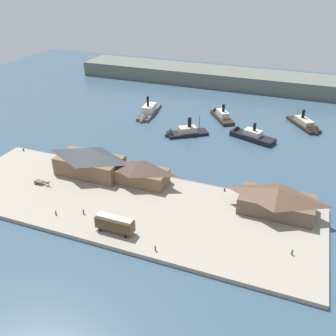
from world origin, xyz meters
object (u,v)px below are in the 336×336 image
object	(u,v)px
ferry_shed_east_terminal	(89,161)
street_tram	(115,223)
ferry_approaching_west	(147,113)
ferry_shed_west_terminal	(138,172)
pedestrian_near_east_shed	(292,252)
mooring_post_east	(225,190)
pedestrian_near_cart	(155,248)
ferry_near_quay	(307,126)
ferry_moored_west	(220,115)
horse_cart	(42,182)
ferry_mid_harbor	(248,135)
ferry_shed_central_terminal	(277,200)
ferry_approaching_east	(182,133)
pedestrian_walking_east	(83,212)
pedestrian_near_west_shed	(56,213)
mooring_post_center_east	(67,158)

from	to	relation	value
ferry_shed_east_terminal	street_tram	size ratio (longest dim) A/B	2.12
street_tram	ferry_approaching_west	bearing A→B (deg)	108.47
ferry_shed_west_terminal	pedestrian_near_east_shed	bearing A→B (deg)	-19.44
street_tram	mooring_post_east	size ratio (longest dim) A/B	11.37
street_tram	pedestrian_near_cart	distance (m)	12.88
ferry_near_quay	ferry_moored_west	distance (m)	37.51
ferry_shed_east_terminal	pedestrian_near_cart	bearing A→B (deg)	-37.88
street_tram	pedestrian_near_east_shed	size ratio (longest dim) A/B	6.20
ferry_shed_west_terminal	horse_cart	xyz separation A→B (m)	(-27.32, -12.35, -2.74)
mooring_post_east	ferry_mid_harbor	size ratio (longest dim) A/B	0.04
mooring_post_east	ferry_shed_central_terminal	bearing A→B (deg)	-17.93
ferry_shed_west_terminal	street_tram	distance (m)	25.05
ferry_approaching_west	pedestrian_near_east_shed	bearing A→B (deg)	-46.38
horse_cart	ferry_approaching_east	size ratio (longest dim) A/B	0.32
ferry_shed_east_terminal	pedestrian_near_east_shed	xyz separation A→B (m)	(65.18, -16.37, -3.96)
mooring_post_east	ferry_near_quay	world-z (taller)	ferry_near_quay
pedestrian_near_cart	ferry_mid_harbor	world-z (taller)	ferry_mid_harbor
pedestrian_walking_east	pedestrian_near_cart	xyz separation A→B (m)	(24.19, -6.43, 0.01)
pedestrian_near_west_shed	mooring_post_east	size ratio (longest dim) A/B	1.68
ferry_shed_central_terminal	mooring_post_center_east	world-z (taller)	ferry_shed_central_terminal
horse_cart	pedestrian_near_west_shed	size ratio (longest dim) A/B	3.83
ferry_shed_east_terminal	street_tram	bearing A→B (deg)	-47.30
pedestrian_near_west_shed	mooring_post_center_east	world-z (taller)	pedestrian_near_west_shed
street_tram	horse_cart	size ratio (longest dim) A/B	1.77
ferry_shed_central_terminal	pedestrian_near_cart	size ratio (longest dim) A/B	12.19
horse_cart	ferry_shed_west_terminal	bearing A→B (deg)	24.32
ferry_shed_east_terminal	horse_cart	bearing A→B (deg)	-131.42
ferry_shed_east_terminal	mooring_post_center_east	world-z (taller)	ferry_shed_east_terminal
pedestrian_walking_east	ferry_moored_west	distance (m)	89.47
ferry_shed_west_terminal	ferry_approaching_west	world-z (taller)	ferry_approaching_west
pedestrian_near_east_shed	ferry_shed_east_terminal	bearing A→B (deg)	165.90
pedestrian_near_east_shed	ferry_approaching_east	size ratio (longest dim) A/B	0.09
pedestrian_walking_east	ferry_mid_harbor	size ratio (longest dim) A/B	0.08
ferry_mid_harbor	pedestrian_near_west_shed	bearing A→B (deg)	-118.45
pedestrian_walking_east	pedestrian_near_west_shed	bearing A→B (deg)	-156.26
mooring_post_center_east	horse_cart	bearing A→B (deg)	-80.58
horse_cart	ferry_mid_harbor	distance (m)	80.87
ferry_approaching_east	pedestrian_walking_east	bearing A→B (deg)	-96.19
ferry_shed_west_terminal	mooring_post_center_east	distance (m)	30.78
street_tram	mooring_post_center_east	xyz separation A→B (m)	(-35.24, 29.52, -2.21)
ferry_shed_central_terminal	ferry_mid_harbor	xyz separation A→B (m)	(-16.56, 49.12, -3.57)
mooring_post_east	pedestrian_near_west_shed	bearing A→B (deg)	-144.68
ferry_near_quay	ferry_approaching_west	bearing A→B (deg)	-170.92
ferry_shed_central_terminal	pedestrian_walking_east	xyz separation A→B (m)	(-49.05, -20.54, -2.99)
ferry_shed_east_terminal	pedestrian_near_east_shed	distance (m)	67.32
pedestrian_near_west_shed	pedestrian_near_east_shed	distance (m)	62.23
pedestrian_walking_east	ferry_shed_east_terminal	bearing A→B (deg)	116.72
ferry_shed_west_terminal	pedestrian_walking_east	size ratio (longest dim) A/B	11.44
pedestrian_near_west_shed	ferry_moored_west	bearing A→B (deg)	75.46
mooring_post_center_east	ferry_mid_harbor	size ratio (longest dim) A/B	0.04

